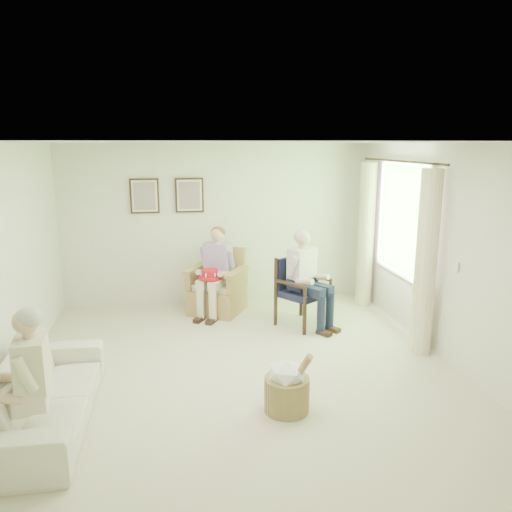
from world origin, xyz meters
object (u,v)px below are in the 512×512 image
wood_armchair (302,288)px  sofa (45,394)px  wicker_armchair (217,292)px  red_hat (210,275)px  person_sofa (26,376)px  hatbox (287,387)px  person_dark (305,273)px  person_wicker (217,266)px

wood_armchair → sofa: size_ratio=0.48×
wicker_armchair → red_hat: size_ratio=2.95×
wicker_armchair → person_sofa: size_ratio=0.79×
wicker_armchair → wood_armchair: 1.40m
wood_armchair → person_sofa: (-3.04, -2.73, 0.18)m
wood_armchair → sofa: 3.80m
hatbox → person_sofa: bearing=-171.6°
person_dark → red_hat: person_dark is taller
wood_armchair → red_hat: wood_armchair is taller
red_hat → hatbox: (0.54, -2.81, -0.42)m
sofa → person_dark: 3.73m
wood_armchair → wicker_armchair: bearing=112.4°
sofa → hatbox: size_ratio=3.12×
wood_armchair → person_wicker: person_wicker is taller
wicker_armchair → wood_armchair: wicker_armchair is taller
person_wicker → person_sofa: bearing=-90.2°
person_wicker → person_dark: (1.18, -0.75, 0.03)m
wood_armchair → person_dark: (0.00, -0.16, 0.27)m
sofa → person_sofa: size_ratio=1.63×
sofa → person_dark: bearing=-55.5°
person_dark → hatbox: size_ratio=2.08×
person_wicker → person_sofa: size_ratio=1.05×
person_dark → hatbox: (-0.76, -2.23, -0.55)m
wicker_armchair → wood_armchair: bearing=-2.4°
wood_armchair → person_wicker: 1.34m
person_wicker → wicker_armchair: bearing=119.1°
wood_armchair → person_sofa: bearing=-174.2°
person_dark → hatbox: person_dark is taller
wicker_armchair → person_wicker: person_wicker is taller
person_wicker → hatbox: 3.06m
person_sofa → hatbox: person_sofa is taller
wicker_armchair → person_dark: 1.55m
red_hat → hatbox: bearing=-79.0°
person_wicker → red_hat: (-0.13, -0.17, -0.09)m
sofa → person_sofa: (-0.00, -0.48, 0.42)m
person_sofa → red_hat: 3.60m
wicker_armchair → hatbox: (0.42, -3.12, -0.06)m
person_wicker → person_sofa: 3.81m
person_dark → wood_armchair: bearing=53.9°
wicker_armchair → red_hat: bearing=-83.3°
sofa → person_dark: (3.04, 2.09, 0.50)m
person_wicker → wood_armchair: bearing=2.5°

